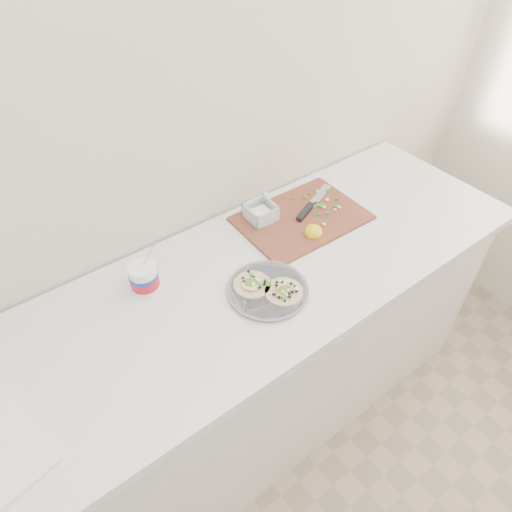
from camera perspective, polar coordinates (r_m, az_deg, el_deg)
counter at (r=1.75m, az=-6.62°, el=-15.66°), size 2.44×0.66×0.90m
taco_plate at (r=1.40m, az=1.48°, el=-4.02°), size 0.25×0.25×0.04m
tub at (r=1.41m, az=-13.76°, el=-2.38°), size 0.09×0.09×0.20m
cutboard at (r=1.67m, az=5.32°, el=5.14°), size 0.46×0.32×0.07m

